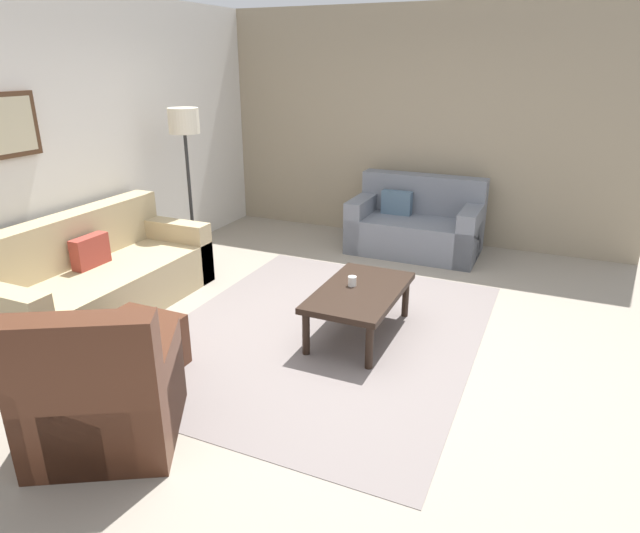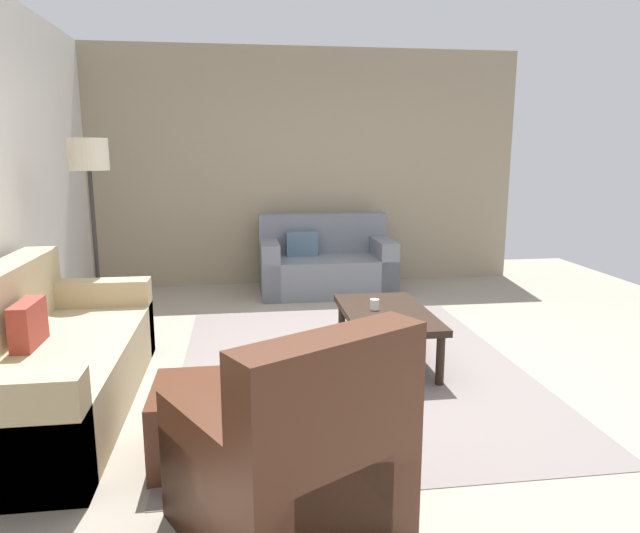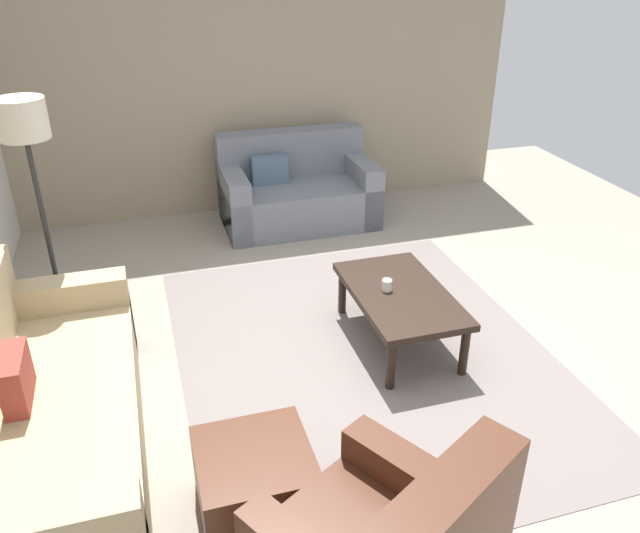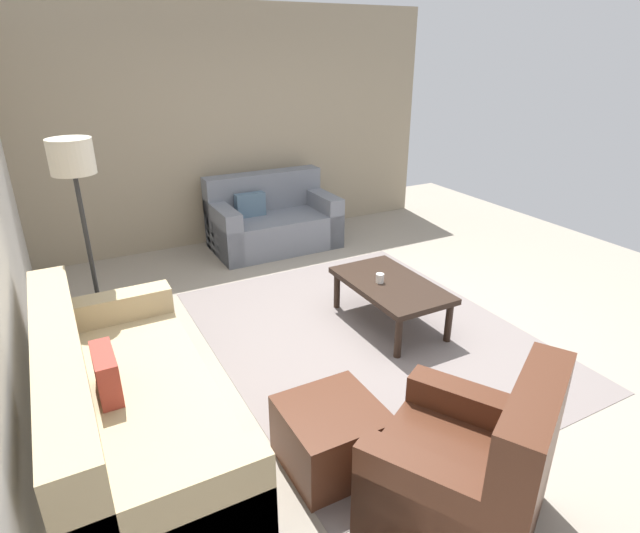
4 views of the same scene
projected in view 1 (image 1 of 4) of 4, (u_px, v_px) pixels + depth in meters
ground_plane at (322, 332)px, 4.67m from camera, size 8.00×8.00×0.00m
rear_partition at (70, 148)px, 5.16m from camera, size 6.00×0.12×2.80m
stone_feature_panel at (421, 127)px, 6.73m from camera, size 0.12×5.20×2.80m
area_rug at (322, 332)px, 4.66m from camera, size 3.19×2.53×0.01m
couch_main at (93, 280)px, 4.98m from camera, size 2.16×0.93×0.88m
couch_loveseat at (417, 226)px, 6.60m from camera, size 0.87×1.50×0.88m
armchair_leather at (103, 401)px, 3.21m from camera, size 1.09×1.09×0.95m
ottoman at (135, 348)px, 4.01m from camera, size 0.56×0.56×0.40m
coffee_table at (360, 295)px, 4.52m from camera, size 1.10×0.64×0.41m
cup at (352, 281)px, 4.56m from camera, size 0.07×0.07×0.08m
lamp_standing at (185, 137)px, 5.77m from camera, size 0.32×0.32×1.71m
framed_artwork at (0, 126)px, 4.40m from camera, size 0.68×0.04×0.52m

